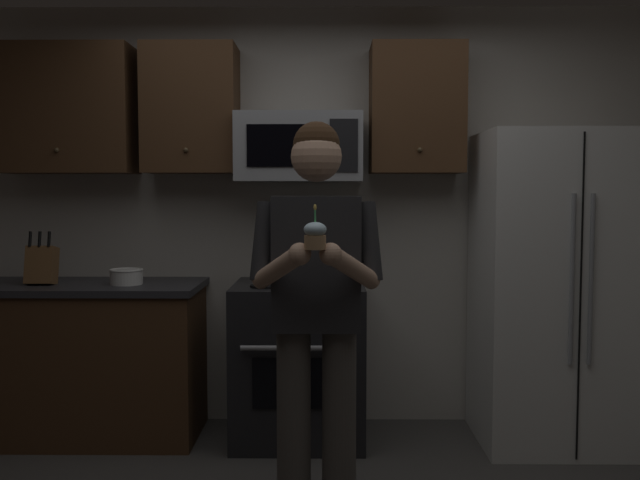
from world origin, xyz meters
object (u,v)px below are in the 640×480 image
object	(u,v)px
bowl_large_white	(126,276)
cupcake	(315,235)
oven_range	(299,361)
microwave	(299,148)
knife_block	(42,265)
person	(316,299)
refrigerator	(558,289)

from	to	relation	value
bowl_large_white	cupcake	world-z (taller)	cupcake
oven_range	bowl_large_white	distance (m)	1.12
microwave	cupcake	bearing A→B (deg)	-85.51
knife_block	person	size ratio (longest dim) A/B	0.18
oven_range	microwave	size ratio (longest dim) A/B	1.26
refrigerator	cupcake	distance (m)	1.97
person	cupcake	size ratio (longest dim) A/B	10.13
cupcake	knife_block	bearing A→B (deg)	139.90
oven_range	refrigerator	size ratio (longest dim) A/B	0.52
oven_range	refrigerator	bearing A→B (deg)	-1.50
knife_block	bowl_large_white	distance (m)	0.50
refrigerator	bowl_large_white	size ratio (longest dim) A/B	9.25
knife_block	oven_range	bearing A→B (deg)	1.12
knife_block	microwave	bearing A→B (deg)	5.67
microwave	bowl_large_white	distance (m)	1.26
microwave	cupcake	xyz separation A→B (m)	(0.12, -1.51, -0.43)
microwave	person	bearing A→B (deg)	-84.26
microwave	knife_block	bearing A→B (deg)	-174.33
microwave	cupcake	size ratio (longest dim) A/B	4.26
microwave	knife_block	xyz separation A→B (m)	(-1.50, -0.15, -0.69)
person	cupcake	distance (m)	0.44
microwave	cupcake	distance (m)	1.57
microwave	refrigerator	world-z (taller)	microwave
person	knife_block	bearing A→B (deg)	147.44
microwave	person	world-z (taller)	microwave
oven_range	person	bearing A→B (deg)	-83.62
microwave	refrigerator	bearing A→B (deg)	-6.03
knife_block	refrigerator	bearing A→B (deg)	-0.19
oven_range	refrigerator	distance (m)	1.56
microwave	cupcake	world-z (taller)	microwave
oven_range	knife_block	distance (m)	1.60
oven_range	person	xyz separation A→B (m)	(0.12, -1.06, 0.53)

